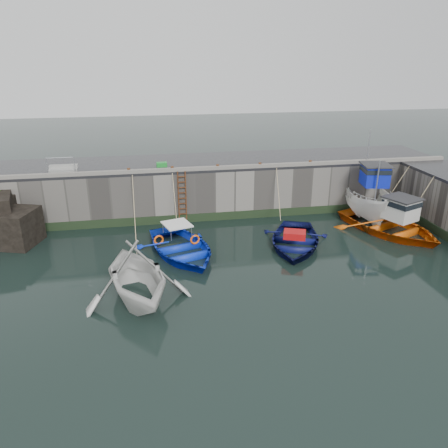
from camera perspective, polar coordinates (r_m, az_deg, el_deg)
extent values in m
plane|color=black|center=(18.10, 4.08, -10.65)|extent=(120.00, 120.00, 0.00)
cube|color=slate|center=(28.78, -1.96, 5.05)|extent=(30.00, 5.00, 3.00)
cube|color=black|center=(28.37, -2.00, 8.12)|extent=(30.00, 5.00, 0.16)
cube|color=slate|center=(26.07, -1.24, 7.34)|extent=(30.00, 0.30, 0.20)
cube|color=black|center=(26.79, -1.12, 0.98)|extent=(30.00, 0.08, 0.50)
cube|color=black|center=(25.81, -25.87, -0.40)|extent=(2.96, 2.83, 1.90)
cone|color=#2D591E|center=(25.48, -26.89, 0.91)|extent=(0.44, 0.44, 0.45)
cylinder|color=#3F1E0F|center=(26.06, -5.96, 3.42)|extent=(0.07, 0.07, 3.20)
cylinder|color=#3F1E0F|center=(26.10, -4.99, 3.48)|extent=(0.07, 0.07, 3.20)
cube|color=#3F1E0F|center=(26.51, -5.37, 0.66)|extent=(0.44, 0.06, 0.05)
cube|color=#3F1E0F|center=(26.39, -5.39, 1.33)|extent=(0.44, 0.06, 0.05)
cube|color=#3F1E0F|center=(26.28, -5.42, 2.01)|extent=(0.44, 0.06, 0.05)
cube|color=#3F1E0F|center=(26.17, -5.44, 2.69)|extent=(0.44, 0.06, 0.05)
cube|color=#3F1E0F|center=(26.07, -5.47, 3.38)|extent=(0.44, 0.06, 0.05)
cube|color=#3F1E0F|center=(25.97, -5.49, 4.07)|extent=(0.44, 0.06, 0.05)
cube|color=#3F1E0F|center=(25.87, -5.52, 4.77)|extent=(0.44, 0.06, 0.05)
cube|color=#3F1E0F|center=(25.78, -5.55, 5.47)|extent=(0.44, 0.06, 0.05)
cube|color=#3F1E0F|center=(25.69, -5.57, 6.18)|extent=(0.44, 0.06, 0.05)
imported|color=silver|center=(18.95, -11.19, -9.46)|extent=(5.77, 6.30, 2.82)
imported|color=#0D2ECA|center=(22.54, -5.57, -3.89)|extent=(5.50, 6.59, 1.18)
imported|color=#0B1047|center=(23.65, 9.15, -2.82)|extent=(5.48, 6.36, 1.11)
imported|color=white|center=(28.70, 18.29, 2.73)|extent=(3.70, 6.99, 2.56)
cube|color=#0B1AAE|center=(27.64, 19.10, 6.02)|extent=(1.66, 1.74, 1.20)
cube|color=black|center=(27.56, 19.18, 6.72)|extent=(1.73, 1.81, 0.28)
cube|color=#262628|center=(27.49, 19.26, 7.30)|extent=(1.89, 1.97, 0.08)
cylinder|color=#A5A8AD|center=(29.10, 18.25, 8.68)|extent=(0.08, 0.08, 3.00)
imported|color=#DA570B|center=(26.76, 20.73, -0.35)|extent=(6.59, 7.59, 1.32)
cube|color=silver|center=(26.02, 22.12, 1.81)|extent=(1.86, 1.92, 1.20)
cube|color=black|center=(25.92, 22.23, 2.54)|extent=(1.94, 1.99, 0.28)
cube|color=#262628|center=(25.83, 22.32, 3.15)|extent=(2.12, 2.18, 0.08)
cylinder|color=#A5A8AD|center=(26.78, 19.32, 4.74)|extent=(0.08, 0.08, 3.00)
cube|color=#198B2A|center=(27.01, -8.14, 7.70)|extent=(0.64, 0.41, 0.27)
cylinder|color=#A5A8AD|center=(26.68, -22.15, 6.98)|extent=(0.05, 0.05, 1.00)
cylinder|color=#A5A8AD|center=(26.41, -18.95, 7.27)|extent=(0.05, 0.05, 1.00)
cylinder|color=#A5A8AD|center=(26.44, -20.68, 8.09)|extent=(1.50, 0.05, 0.05)
cube|color=gray|center=(27.11, -20.28, 6.54)|extent=(1.60, 0.35, 0.18)
cube|color=gray|center=(27.40, -20.22, 7.09)|extent=(1.60, 0.35, 0.18)
cylinder|color=#3F1E0F|center=(25.87, -12.35, 6.83)|extent=(0.18, 0.18, 0.28)
cylinder|color=#3F1E0F|center=(25.90, -6.78, 7.19)|extent=(0.18, 0.18, 0.28)
cylinder|color=#3F1E0F|center=(26.19, -0.84, 7.50)|extent=(0.18, 0.18, 0.28)
cylinder|color=#3F1E0F|center=(26.73, 4.72, 7.71)|extent=(0.18, 0.18, 0.28)
cylinder|color=#3F1E0F|center=(27.72, 11.19, 7.87)|extent=(0.18, 0.18, 0.28)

